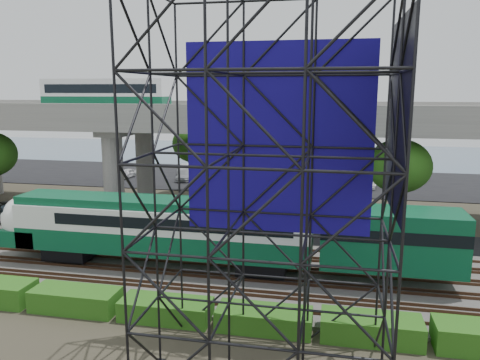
# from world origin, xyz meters

# --- Properties ---
(ground) EXTENTS (140.00, 140.00, 0.00)m
(ground) POSITION_xyz_m (0.00, 0.00, 0.00)
(ground) COLOR #474233
(ground) RESTS_ON ground
(ballast_bed) EXTENTS (90.00, 12.00, 0.20)m
(ballast_bed) POSITION_xyz_m (0.00, 2.00, 0.10)
(ballast_bed) COLOR slate
(ballast_bed) RESTS_ON ground
(service_road) EXTENTS (90.00, 5.00, 0.08)m
(service_road) POSITION_xyz_m (0.00, 10.50, 0.04)
(service_road) COLOR black
(service_road) RESTS_ON ground
(parking_lot) EXTENTS (90.00, 18.00, 0.08)m
(parking_lot) POSITION_xyz_m (0.00, 34.00, 0.04)
(parking_lot) COLOR black
(parking_lot) RESTS_ON ground
(harbor_water) EXTENTS (140.00, 40.00, 0.03)m
(harbor_water) POSITION_xyz_m (0.00, 56.00, 0.01)
(harbor_water) COLOR #486377
(harbor_water) RESTS_ON ground
(rail_tracks) EXTENTS (90.00, 9.52, 0.16)m
(rail_tracks) POSITION_xyz_m (0.00, 2.00, 0.28)
(rail_tracks) COLOR #472D1E
(rail_tracks) RESTS_ON ballast_bed
(commuter_train) EXTENTS (29.30, 3.06, 4.30)m
(commuter_train) POSITION_xyz_m (0.56, 2.00, 2.88)
(commuter_train) COLOR black
(commuter_train) RESTS_ON rail_tracks
(overpass) EXTENTS (80.00, 12.00, 12.40)m
(overpass) POSITION_xyz_m (-0.89, 16.00, 8.21)
(overpass) COLOR #9E9B93
(overpass) RESTS_ON ground
(scaffold_tower) EXTENTS (9.36, 6.36, 15.00)m
(scaffold_tower) POSITION_xyz_m (6.62, -7.98, 7.47)
(scaffold_tower) COLOR black
(scaffold_tower) RESTS_ON ground
(hedge_strip) EXTENTS (34.60, 1.80, 1.20)m
(hedge_strip) POSITION_xyz_m (1.01, -4.30, 0.56)
(hedge_strip) COLOR #265A14
(hedge_strip) RESTS_ON ground
(trees) EXTENTS (40.94, 16.94, 7.69)m
(trees) POSITION_xyz_m (-4.67, 16.17, 5.57)
(trees) COLOR #382314
(trees) RESTS_ON ground
(suv) EXTENTS (6.24, 4.66, 1.58)m
(suv) POSITION_xyz_m (-18.88, 9.98, 0.87)
(suv) COLOR black
(suv) RESTS_ON service_road
(parked_cars) EXTENTS (38.62, 9.88, 1.30)m
(parked_cars) POSITION_xyz_m (1.70, 33.65, 0.70)
(parked_cars) COLOR silver
(parked_cars) RESTS_ON parking_lot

